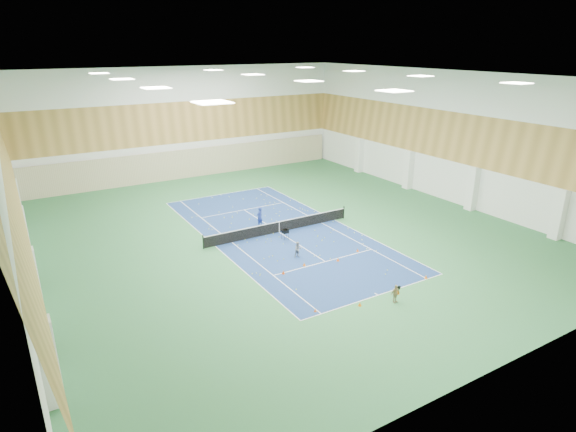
{
  "coord_description": "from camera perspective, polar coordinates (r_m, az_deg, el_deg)",
  "views": [
    {
      "loc": [
        -17.69,
        -30.99,
        14.2
      ],
      "look_at": [
        -0.27,
        -1.82,
        2.0
      ],
      "focal_mm": 30.0,
      "sensor_mm": 36.0,
      "label": 1
    }
  ],
  "objects": [
    {
      "name": "ground",
      "position": [
        38.4,
        -1.04,
        -1.95
      ],
      "size": [
        40.0,
        40.0,
        0.0
      ],
      "primitive_type": "plane",
      "color": "#2D6A3C",
      "rests_on": "ground"
    },
    {
      "name": "room_shell",
      "position": [
        36.61,
        -1.1,
        6.81
      ],
      "size": [
        36.0,
        40.0,
        12.0
      ],
      "primitive_type": null,
      "color": "white",
      "rests_on": "ground"
    },
    {
      "name": "wood_cladding",
      "position": [
        36.22,
        -1.12,
        9.89
      ],
      "size": [
        36.0,
        40.0,
        8.0
      ],
      "primitive_type": null,
      "color": "#B38842",
      "rests_on": "room_shell"
    },
    {
      "name": "ceiling_light_grid",
      "position": [
        35.75,
        -1.17,
        16.09
      ],
      "size": [
        21.4,
        25.4,
        0.06
      ],
      "primitive_type": null,
      "color": "white",
      "rests_on": "room_shell"
    },
    {
      "name": "court_surface",
      "position": [
        38.4,
        -1.04,
        -1.94
      ],
      "size": [
        10.97,
        23.77,
        0.01
      ],
      "primitive_type": "cube",
      "color": "navy",
      "rests_on": "ground"
    },
    {
      "name": "tennis_balls_scatter",
      "position": [
        38.39,
        -1.04,
        -1.89
      ],
      "size": [
        10.57,
        22.77,
        0.07
      ],
      "primitive_type": null,
      "color": "yellow",
      "rests_on": "ground"
    },
    {
      "name": "tennis_net",
      "position": [
        38.2,
        -1.05,
        -1.19
      ],
      "size": [
        12.8,
        0.1,
        1.1
      ],
      "primitive_type": null,
      "color": "black",
      "rests_on": "ground"
    },
    {
      "name": "back_curtain",
      "position": [
        55.19,
        -11.38,
        6.17
      ],
      "size": [
        35.4,
        0.16,
        3.2
      ],
      "primitive_type": "cube",
      "color": "#C6B793",
      "rests_on": "ground"
    },
    {
      "name": "door_left_a",
      "position": [
        26.46,
        -27.63,
        -12.44
      ],
      "size": [
        0.08,
        1.8,
        2.2
      ],
      "primitive_type": "cube",
      "color": "#593319",
      "rests_on": "ground"
    },
    {
      "name": "door_left_b",
      "position": [
        33.64,
        -28.72,
        -5.76
      ],
      "size": [
        0.08,
        1.8,
        2.2
      ],
      "primitive_type": "cube",
      "color": "#593319",
      "rests_on": "ground"
    },
    {
      "name": "coach",
      "position": [
        39.48,
        -3.38,
        -0.09
      ],
      "size": [
        0.71,
        0.6,
        1.65
      ],
      "primitive_type": "imported",
      "rotation": [
        0.0,
        0.0,
        3.55
      ],
      "color": "navy",
      "rests_on": "ground"
    },
    {
      "name": "child_court",
      "position": [
        33.85,
        1.2,
        -3.99
      ],
      "size": [
        0.56,
        0.44,
        1.15
      ],
      "primitive_type": "imported",
      "rotation": [
        0.0,
        0.0,
        0.01
      ],
      "color": "gray",
      "rests_on": "ground"
    },
    {
      "name": "child_apron",
      "position": [
        28.87,
        12.61,
        -8.96
      ],
      "size": [
        0.66,
        0.28,
        1.13
      ],
      "primitive_type": "imported",
      "rotation": [
        0.0,
        0.0,
        0.01
      ],
      "color": "#9E845A",
      "rests_on": "ground"
    },
    {
      "name": "ball_cart",
      "position": [
        36.9,
        -0.33,
        -2.2
      ],
      "size": [
        0.48,
        0.48,
        0.8
      ],
      "primitive_type": null,
      "rotation": [
        0.0,
        0.0,
        -0.03
      ],
      "color": "black",
      "rests_on": "ground"
    },
    {
      "name": "cone_svc_a",
      "position": [
        31.62,
        -0.55,
        -6.68
      ],
      "size": [
        0.23,
        0.23,
        0.25
      ],
      "primitive_type": "cone",
      "color": "#DA440B",
      "rests_on": "ground"
    },
    {
      "name": "cone_svc_b",
      "position": [
        32.73,
        1.94,
        -5.74
      ],
      "size": [
        0.22,
        0.22,
        0.24
      ],
      "primitive_type": "cone",
      "color": "orange",
      "rests_on": "ground"
    },
    {
      "name": "cone_svc_c",
      "position": [
        33.59,
        5.94,
        -5.14
      ],
      "size": [
        0.23,
        0.23,
        0.25
      ],
      "primitive_type": "cone",
      "color": "#DF500B",
      "rests_on": "ground"
    },
    {
      "name": "cone_svc_d",
      "position": [
        35.26,
        8.26,
        -4.02
      ],
      "size": [
        0.2,
        0.2,
        0.22
      ],
      "primitive_type": "cone",
      "color": "#EF5E0C",
      "rests_on": "ground"
    },
    {
      "name": "cone_base_a",
      "position": [
        27.55,
        3.25,
        -11.08
      ],
      "size": [
        0.17,
        0.17,
        0.19
      ],
      "primitive_type": "cone",
      "color": "#FF5B0D",
      "rests_on": "ground"
    },
    {
      "name": "cone_base_b",
      "position": [
        28.35,
        8.51,
        -10.28
      ],
      "size": [
        0.22,
        0.22,
        0.24
      ],
      "primitive_type": "cone",
      "color": "orange",
      "rests_on": "ground"
    },
    {
      "name": "cone_base_c",
      "position": [
        30.03,
        12.91,
        -8.76
      ],
      "size": [
        0.22,
        0.22,
        0.24
      ],
      "primitive_type": "cone",
      "color": "orange",
      "rests_on": "ground"
    },
    {
      "name": "cone_base_d",
      "position": [
        32.27,
        16.04,
        -6.94
      ],
      "size": [
        0.23,
        0.23,
        0.25
      ],
      "primitive_type": "cone",
      "color": "orange",
      "rests_on": "ground"
    }
  ]
}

